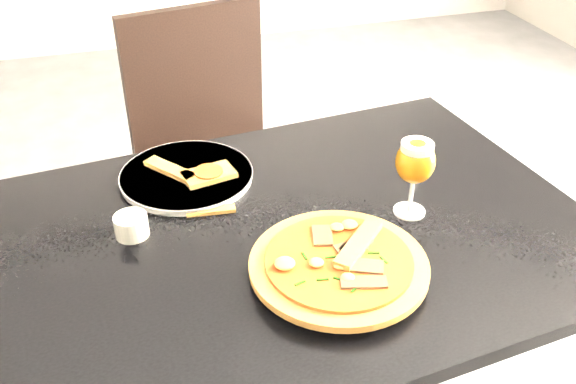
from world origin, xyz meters
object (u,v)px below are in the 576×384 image
object	(u,v)px
dining_table	(277,269)
chair_far	(216,161)
pizza	(339,263)
beer_glass	(415,162)

from	to	relation	value
dining_table	chair_far	distance (m)	0.69
pizza	beer_glass	size ratio (longest dim) A/B	1.94
chair_far	beer_glass	xyz separation A→B (m)	(0.27, -0.69, 0.35)
dining_table	beer_glass	distance (m)	0.34
dining_table	pizza	xyz separation A→B (m)	(0.07, -0.14, 0.12)
beer_glass	dining_table	bearing A→B (deg)	178.10
dining_table	chair_far	bearing A→B (deg)	83.75
pizza	beer_glass	xyz separation A→B (m)	(0.20, 0.14, 0.09)
pizza	dining_table	bearing A→B (deg)	116.07
pizza	beer_glass	world-z (taller)	beer_glass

